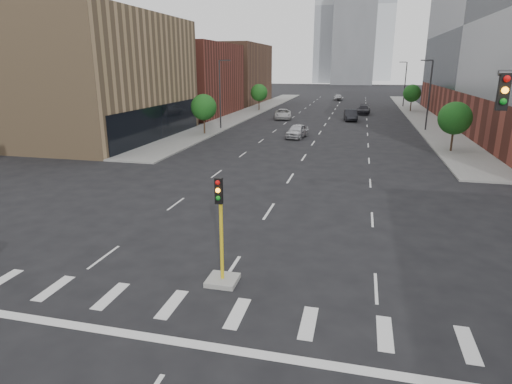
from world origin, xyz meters
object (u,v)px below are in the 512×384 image
at_px(median_traffic_signal, 222,261).
at_px(car_mid_right, 351,115).
at_px(car_near_left, 297,131).
at_px(car_deep_right, 364,110).
at_px(car_distant, 338,97).
at_px(car_far_left, 283,114).

bearing_deg(median_traffic_signal, car_mid_right, 86.40).
relative_size(car_near_left, car_mid_right, 0.91).
xyz_separation_m(car_deep_right, car_distant, (-6.17, 30.45, 0.02)).
bearing_deg(car_deep_right, car_near_left, -101.84).
xyz_separation_m(car_mid_right, car_deep_right, (1.99, 9.92, -0.08)).
relative_size(car_near_left, car_deep_right, 0.89).
height_order(car_mid_right, car_distant, car_mid_right).
height_order(car_mid_right, car_deep_right, car_mid_right).
xyz_separation_m(car_near_left, car_mid_right, (5.76, 18.46, 0.05)).
relative_size(median_traffic_signal, car_near_left, 0.92).
bearing_deg(car_mid_right, car_near_left, -113.79).
height_order(median_traffic_signal, car_near_left, median_traffic_signal).
distance_m(median_traffic_signal, car_mid_right, 54.93).
relative_size(car_far_left, car_deep_right, 1.06).
height_order(median_traffic_signal, car_mid_right, median_traffic_signal).
height_order(median_traffic_signal, car_distant, median_traffic_signal).
distance_m(median_traffic_signal, car_distant, 95.19).
bearing_deg(median_traffic_signal, car_far_left, 97.63).
relative_size(car_mid_right, car_distant, 1.11).
relative_size(car_mid_right, car_deep_right, 0.98).
bearing_deg(car_far_left, car_distant, 71.02).
relative_size(car_far_left, car_distant, 1.21).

